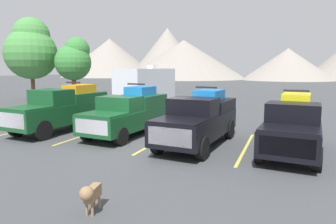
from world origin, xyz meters
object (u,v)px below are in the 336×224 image
Objects in this scene: pickup_truck_a at (63,108)px; dog at (90,194)px; pickup_truck_c at (199,118)px; pickup_truck_b at (129,112)px; camper_trailer_a at (146,85)px; pickup_truck_d at (293,125)px.

pickup_truck_a is 10.38m from dog.
pickup_truck_a is 7.73m from pickup_truck_c.
camper_trailer_a is at bearing 111.32° from pickup_truck_b.
pickup_truck_d is (7.70, -0.56, -0.02)m from pickup_truck_b.
camper_trailer_a is at bearing 112.05° from dog.
pickup_truck_b is 8.55m from dog.
pickup_truck_c is 0.73× the size of camper_trailer_a.
pickup_truck_d is 16.53m from camper_trailer_a.
pickup_truck_d is 0.68× the size of camper_trailer_a.
dog is (7.57, -18.69, -1.42)m from camper_trailer_a.
pickup_truck_b is 7.72m from pickup_truck_d.
pickup_truck_b is at bearing 5.74° from pickup_truck_a.
pickup_truck_d is at bearing -0.86° from pickup_truck_a.
pickup_truck_b is at bearing -68.68° from camper_trailer_a.
pickup_truck_c is (7.73, -0.24, -0.06)m from pickup_truck_a.
camper_trailer_a is at bearing 91.95° from pickup_truck_a.
camper_trailer_a is (-8.11, 11.48, 0.75)m from pickup_truck_c.
pickup_truck_a is 1.02× the size of pickup_truck_c.
camper_trailer_a is at bearing 136.30° from pickup_truck_d.
dog is (7.19, -7.46, -0.72)m from pickup_truck_a.
camper_trailer_a reaches higher than pickup_truck_b.
pickup_truck_c is 6.70× the size of dog.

